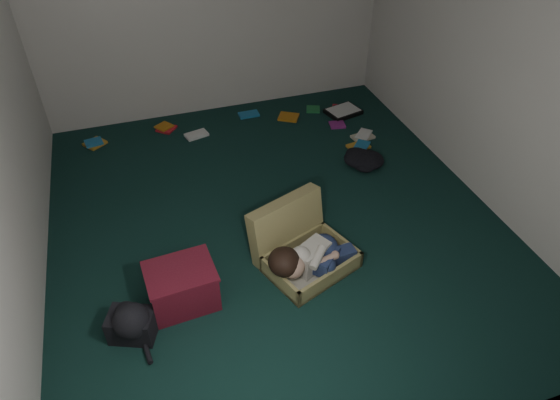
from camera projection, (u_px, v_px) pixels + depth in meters
floor at (275, 219)px, 4.63m from camera, size 4.50×4.50×0.00m
wall_back at (212, 2)px, 5.47m from camera, size 4.50×0.00×4.50m
wall_front at (432, 321)px, 2.16m from camera, size 4.50×0.00×4.50m
wall_right at (495, 58)px, 4.30m from camera, size 0.00×4.50×4.50m
suitcase at (300, 246)px, 4.14m from camera, size 0.89×0.88×0.51m
person at (310, 257)px, 3.99m from camera, size 0.78×0.40×0.32m
maroon_bin at (182, 286)px, 3.77m from camera, size 0.54×0.44×0.35m
backpack at (132, 324)px, 3.57m from camera, size 0.50×0.45×0.24m
clothing_pile at (370, 156)px, 5.33m from camera, size 0.48×0.42×0.13m
paper_tray at (343, 111)px, 6.16m from camera, size 0.46×0.39×0.06m
book_scatter at (272, 126)px, 5.92m from camera, size 3.16×1.31×0.02m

